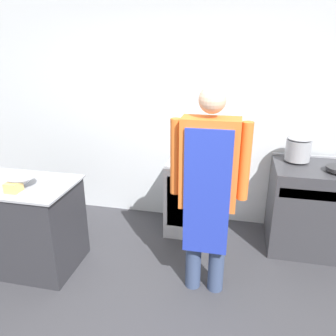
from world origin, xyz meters
TOP-DOWN VIEW (x-y plane):
  - wall_back at (0.00, 2.09)m, footprint 8.00×0.05m
  - prep_counter at (-1.35, 0.73)m, footprint 1.25×0.68m
  - stove at (1.55, 1.67)m, footprint 0.85×0.69m
  - fridge_unit at (0.27, 1.76)m, footprint 0.61×0.57m
  - person_cook at (0.52, 0.75)m, footprint 0.64×0.24m
  - mixing_bowl at (-1.17, 0.68)m, footprint 0.26×0.26m
  - plastic_tub at (-1.17, 0.57)m, footprint 0.12×0.12m
  - stock_pot at (1.36, 1.79)m, footprint 0.26×0.26m

SIDE VIEW (x-z plane):
  - fridge_unit at x=0.27m, z-range 0.00..0.86m
  - prep_counter at x=-1.35m, z-range 0.00..0.89m
  - stove at x=1.55m, z-range -0.01..0.95m
  - plastic_tub at x=-1.17m, z-range 0.89..0.98m
  - mixing_bowl at x=-1.17m, z-range 0.89..0.99m
  - person_cook at x=0.52m, z-range 0.13..1.96m
  - stock_pot at x=1.36m, z-range 0.96..1.22m
  - wall_back at x=0.00m, z-range 0.00..2.70m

